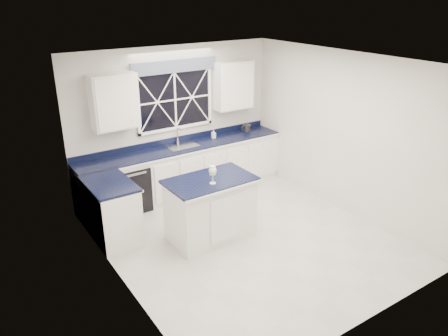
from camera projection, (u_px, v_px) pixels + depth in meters
ground at (246, 238)px, 6.79m from camera, size 4.50×4.50×0.00m
back_wall at (175, 121)px, 8.01m from camera, size 4.00×0.10×2.70m
base_cabinets at (173, 178)px, 7.82m from camera, size 3.99×1.60×0.90m
countertop at (184, 147)px, 7.94m from camera, size 3.98×0.64×0.04m
dishwasher at (129, 187)px, 7.57m from camera, size 0.60×0.58×0.82m
window at (175, 95)px, 7.79m from camera, size 1.65×0.09×1.26m
upper_cabinets at (178, 93)px, 7.67m from camera, size 3.10×0.34×0.90m
faucet at (178, 135)px, 8.03m from camera, size 0.05×0.20×0.30m
island at (210, 208)px, 6.65m from camera, size 1.32×0.81×0.98m
rug at (204, 204)px, 7.86m from camera, size 1.32×0.96×0.02m
kettle at (246, 127)px, 8.77m from camera, size 0.25×0.15×0.18m
wine_glass at (213, 172)px, 6.26m from camera, size 0.11×0.11×0.27m
soap_bottle at (214, 134)px, 8.35m from camera, size 0.09×0.09×0.16m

